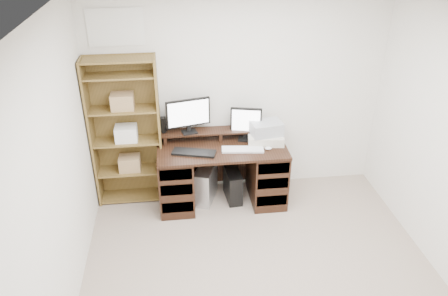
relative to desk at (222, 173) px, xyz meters
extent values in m
cube|color=white|center=(0.24, -1.64, 2.12)|extent=(3.50, 4.00, 0.02)
cube|color=white|center=(0.24, 0.37, 0.86)|extent=(3.50, 0.02, 2.50)
cube|color=white|center=(-1.52, -1.64, 0.86)|extent=(0.02, 4.00, 2.50)
cube|color=white|center=(-1.09, 0.35, 1.69)|extent=(0.60, 0.01, 0.40)
cube|color=black|center=(0.00, -0.01, 0.35)|extent=(1.50, 0.70, 0.03)
cube|color=black|center=(-0.55, -0.01, -0.03)|extent=(0.40, 0.66, 0.72)
cube|color=black|center=(0.55, -0.01, -0.03)|extent=(0.40, 0.66, 0.72)
cube|color=black|center=(0.00, 0.32, 0.01)|extent=(1.48, 0.02, 0.65)
cube|color=black|center=(-0.55, -0.34, -0.21)|extent=(0.36, 0.01, 0.14)
cube|color=black|center=(-0.55, -0.34, 0.03)|extent=(0.36, 0.01, 0.14)
cube|color=black|center=(-0.55, -0.34, 0.23)|extent=(0.36, 0.01, 0.14)
cube|color=black|center=(0.55, -0.34, -0.21)|extent=(0.36, 0.01, 0.14)
cube|color=black|center=(0.55, -0.34, 0.03)|extent=(0.36, 0.01, 0.14)
cube|color=black|center=(0.55, -0.34, 0.23)|extent=(0.36, 0.01, 0.14)
cube|color=black|center=(-0.65, 0.21, 0.41)|extent=(0.04, 0.20, 0.10)
cube|color=black|center=(0.00, 0.21, 0.41)|extent=(0.04, 0.20, 0.10)
cube|color=black|center=(0.65, 0.21, 0.41)|extent=(0.04, 0.20, 0.10)
cube|color=black|center=(0.00, 0.21, 0.47)|extent=(1.40, 0.22, 0.02)
cube|color=black|center=(-0.36, 0.18, 0.49)|extent=(0.20, 0.17, 0.02)
cube|color=black|center=(-0.37, 0.19, 0.54)|extent=(0.05, 0.04, 0.09)
cube|color=black|center=(-0.37, 0.19, 0.73)|extent=(0.51, 0.15, 0.33)
cube|color=white|center=(-0.36, 0.18, 0.73)|extent=(0.47, 0.11, 0.29)
cube|color=black|center=(0.30, 0.14, 0.37)|extent=(0.20, 0.17, 0.02)
cube|color=black|center=(0.31, 0.16, 0.42)|extent=(0.05, 0.04, 0.10)
cube|color=black|center=(0.31, 0.16, 0.60)|extent=(0.37, 0.12, 0.32)
cube|color=white|center=(0.30, 0.14, 0.60)|extent=(0.32, 0.08, 0.28)
cube|color=black|center=(-0.67, 0.23, 0.57)|extent=(0.09, 0.09, 0.18)
cube|color=black|center=(-0.33, -0.12, 0.37)|extent=(0.52, 0.29, 0.03)
cube|color=silver|center=(0.23, -0.11, 0.37)|extent=(0.49, 0.20, 0.02)
ellipsoid|color=white|center=(0.52, -0.13, 0.38)|extent=(0.10, 0.08, 0.03)
cube|color=beige|center=(0.53, 0.06, 0.41)|extent=(0.45, 0.36, 0.10)
cube|color=#A0A4AA|center=(0.53, 0.06, 0.54)|extent=(0.39, 0.31, 0.15)
cube|color=#B9BCC0|center=(-0.20, 0.05, -0.17)|extent=(0.33, 0.49, 0.45)
cube|color=black|center=(0.14, 0.02, -0.19)|extent=(0.20, 0.40, 0.39)
cube|color=#19FF33|center=(0.15, -0.18, -0.11)|extent=(0.01, 0.00, 0.01)
cube|color=brown|center=(-1.48, 0.19, 0.51)|extent=(0.02, 0.30, 1.80)
cube|color=brown|center=(-0.71, 0.19, 0.51)|extent=(0.02, 0.30, 1.80)
cube|color=brown|center=(-1.09, 0.33, 0.51)|extent=(0.80, 0.01, 1.80)
cube|color=brown|center=(-1.09, 0.19, -0.36)|extent=(0.75, 0.28, 0.02)
cube|color=brown|center=(-1.09, 0.19, 0.01)|extent=(0.75, 0.28, 0.02)
cube|color=brown|center=(-1.09, 0.19, 0.41)|extent=(0.75, 0.28, 0.02)
cube|color=brown|center=(-1.09, 0.19, 0.81)|extent=(0.75, 0.28, 0.02)
cube|color=brown|center=(-1.09, 0.19, 1.21)|extent=(0.75, 0.28, 0.02)
cube|color=brown|center=(-1.09, 0.19, 1.39)|extent=(0.75, 0.28, 0.02)
cube|color=#A07F54|center=(-1.09, 0.19, 0.11)|extent=(0.25, 0.20, 0.18)
cube|color=white|center=(-1.09, 0.19, 0.51)|extent=(0.25, 0.20, 0.18)
cube|color=#A07F54|center=(-1.09, 0.19, 0.91)|extent=(0.25, 0.20, 0.18)
camera|label=1|loc=(-0.51, -4.43, 2.79)|focal=35.00mm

